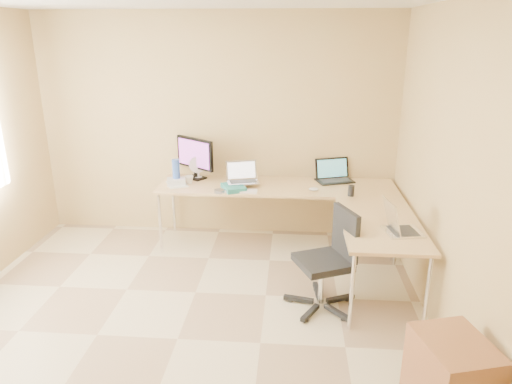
# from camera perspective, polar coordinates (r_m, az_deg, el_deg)

# --- Properties ---
(floor) EXTENTS (4.50, 4.50, 0.00)m
(floor) POSITION_cam_1_polar(r_m,az_deg,el_deg) (4.02, -9.52, -17.24)
(floor) COLOR beige
(floor) RESTS_ON ground
(wall_back) EXTENTS (4.50, 0.00, 4.50)m
(wall_back) POSITION_cam_1_polar(r_m,az_deg,el_deg) (5.56, -4.76, 7.87)
(wall_back) COLOR tan
(wall_back) RESTS_ON ground
(wall_right) EXTENTS (0.00, 4.50, 4.50)m
(wall_right) POSITION_cam_1_polar(r_m,az_deg,el_deg) (3.53, 24.43, -0.22)
(wall_right) COLOR tan
(wall_right) RESTS_ON ground
(desk_main) EXTENTS (2.65, 0.70, 0.73)m
(desk_main) POSITION_cam_1_polar(r_m,az_deg,el_deg) (5.37, 2.50, -2.89)
(desk_main) COLOR tan
(desk_main) RESTS_ON ground
(desk_return) EXTENTS (0.70, 1.30, 0.73)m
(desk_return) POSITION_cam_1_polar(r_m,az_deg,el_deg) (4.53, 14.54, -7.82)
(desk_return) COLOR tan
(desk_return) RESTS_ON ground
(monitor) EXTENTS (0.56, 0.48, 0.48)m
(monitor) POSITION_cam_1_polar(r_m,az_deg,el_deg) (5.48, -7.42, 4.10)
(monitor) COLOR black
(monitor) RESTS_ON desk_main
(book_stack) EXTENTS (0.31, 0.35, 0.05)m
(book_stack) POSITION_cam_1_polar(r_m,az_deg,el_deg) (5.10, -2.76, 0.54)
(book_stack) COLOR #22726A
(book_stack) RESTS_ON desk_main
(laptop_center) EXTENTS (0.41, 0.35, 0.22)m
(laptop_center) POSITION_cam_1_polar(r_m,az_deg,el_deg) (5.16, -1.63, 2.38)
(laptop_center) COLOR silver
(laptop_center) RESTS_ON desk_main
(laptop_black) EXTENTS (0.48, 0.42, 0.26)m
(laptop_black) POSITION_cam_1_polar(r_m,az_deg,el_deg) (5.42, 9.64, 2.58)
(laptop_black) COLOR black
(laptop_black) RESTS_ON desk_main
(keyboard) EXTENTS (0.40, 0.11, 0.02)m
(keyboard) POSITION_cam_1_polar(r_m,az_deg,el_deg) (5.03, -2.13, 0.13)
(keyboard) COLOR silver
(keyboard) RESTS_ON desk_main
(mouse) EXTENTS (0.11, 0.08, 0.04)m
(mouse) POSITION_cam_1_polar(r_m,az_deg,el_deg) (5.09, 7.06, 0.35)
(mouse) COLOR silver
(mouse) RESTS_ON desk_main
(mug) EXTENTS (0.12, 0.12, 0.09)m
(mug) POSITION_cam_1_polar(r_m,az_deg,el_deg) (5.35, -8.12, 1.51)
(mug) COLOR silver
(mug) RESTS_ON desk_main
(cd_stack) EXTENTS (0.13, 0.13, 0.03)m
(cd_stack) POSITION_cam_1_polar(r_m,az_deg,el_deg) (5.02, -4.46, 0.10)
(cd_stack) COLOR silver
(cd_stack) RESTS_ON desk_main
(water_bottle) EXTENTS (0.09, 0.09, 0.29)m
(water_bottle) POSITION_cam_1_polar(r_m,az_deg,el_deg) (5.31, -9.70, 2.41)
(water_bottle) COLOR #3055AD
(water_bottle) RESTS_ON desk_main
(papers) EXTENTS (0.31, 0.36, 0.01)m
(papers) POSITION_cam_1_polar(r_m,az_deg,el_deg) (5.36, -9.60, 0.97)
(papers) COLOR silver
(papers) RESTS_ON desk_main
(white_box) EXTENTS (0.23, 0.19, 0.07)m
(white_box) POSITION_cam_1_polar(r_m,az_deg,el_deg) (5.32, -9.68, 1.24)
(white_box) COLOR silver
(white_box) RESTS_ON desk_main
(desk_fan) EXTENTS (0.22, 0.22, 0.25)m
(desk_fan) POSITION_cam_1_polar(r_m,az_deg,el_deg) (5.51, -7.06, 2.91)
(desk_fan) COLOR silver
(desk_fan) RESTS_ON desk_main
(black_cup) EXTENTS (0.07, 0.07, 0.11)m
(black_cup) POSITION_cam_1_polar(r_m,az_deg,el_deg) (4.99, 11.51, 0.15)
(black_cup) COLOR black
(black_cup) RESTS_ON desk_main
(laptop_return) EXTENTS (0.40, 0.34, 0.24)m
(laptop_return) POSITION_cam_1_polar(r_m,az_deg,el_deg) (4.16, 17.62, -3.24)
(laptop_return) COLOR silver
(laptop_return) RESTS_ON desk_return
(office_chair) EXTENTS (0.73, 0.73, 0.92)m
(office_chair) POSITION_cam_1_polar(r_m,az_deg,el_deg) (4.16, 8.15, -7.75)
(office_chair) COLOR black
(office_chair) RESTS_ON ground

